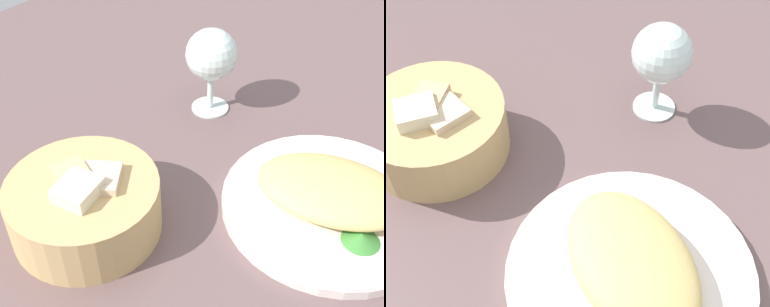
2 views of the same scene
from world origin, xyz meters
The scene contains 5 objects.
ground_plane centered at (0.00, 0.00, -1.00)cm, with size 140.00×140.00×2.00cm, color brown.
plate centered at (-12.12, 0.02, 0.70)cm, with size 27.34×27.34×1.40cm, color white.
omelette centered at (-12.12, 0.02, 3.47)cm, with size 18.95×12.39×4.15cm, color #DABD6F.
bread_basket centered at (9.81, 21.04, 3.83)cm, with size 18.30×18.30×9.00cm.
wine_glass_near centered at (13.21, -8.65, 9.36)cm, with size 7.92×7.92×13.78cm.
Camera 2 is at (-38.08, 9.43, 53.43)cm, focal length 49.52 mm.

